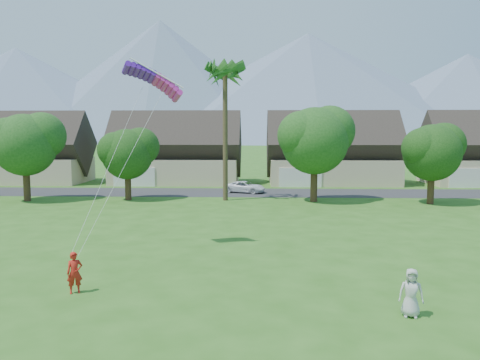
{
  "coord_description": "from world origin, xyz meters",
  "views": [
    {
      "loc": [
        0.85,
        -13.89,
        6.28
      ],
      "look_at": [
        0.0,
        10.0,
        3.8
      ],
      "focal_mm": 35.0,
      "sensor_mm": 36.0,
      "label": 1
    }
  ],
  "objects_px": {
    "watcher": "(411,293)",
    "parked_car": "(245,187)",
    "kite_flyer": "(75,273)",
    "parafoil_kite": "(154,78)"
  },
  "relations": [
    {
      "from": "parafoil_kite",
      "to": "kite_flyer",
      "type": "bearing_deg",
      "value": -119.68
    },
    {
      "from": "watcher",
      "to": "parked_car",
      "type": "height_order",
      "value": "watcher"
    },
    {
      "from": "kite_flyer",
      "to": "watcher",
      "type": "height_order",
      "value": "watcher"
    },
    {
      "from": "watcher",
      "to": "kite_flyer",
      "type": "bearing_deg",
      "value": -177.02
    },
    {
      "from": "parked_car",
      "to": "kite_flyer",
      "type": "bearing_deg",
      "value": -170.49
    },
    {
      "from": "kite_flyer",
      "to": "watcher",
      "type": "distance_m",
      "value": 12.47
    },
    {
      "from": "parked_car",
      "to": "parafoil_kite",
      "type": "xyz_separation_m",
      "value": [
        -4.18,
        -23.21,
        8.47
      ]
    },
    {
      "from": "watcher",
      "to": "parafoil_kite",
      "type": "relative_size",
      "value": 0.49
    },
    {
      "from": "parafoil_kite",
      "to": "watcher",
      "type": "bearing_deg",
      "value": -57.04
    },
    {
      "from": "parked_car",
      "to": "watcher",
      "type": "bearing_deg",
      "value": -148.27
    }
  ]
}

